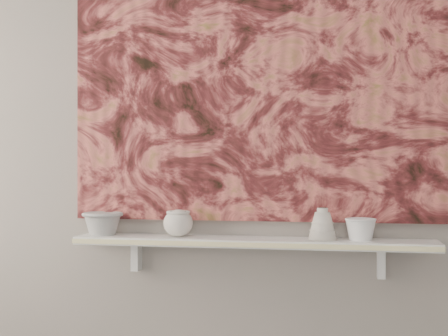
% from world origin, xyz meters
% --- Properties ---
extents(wall_back, '(3.60, 0.00, 3.60)m').
position_xyz_m(wall_back, '(0.00, 1.60, 1.35)').
color(wall_back, gray).
rests_on(wall_back, floor).
extents(shelf, '(1.40, 0.18, 0.03)m').
position_xyz_m(shelf, '(0.00, 1.51, 0.92)').
color(shelf, silver).
rests_on(shelf, wall_back).
extents(shelf_stripe, '(1.40, 0.01, 0.02)m').
position_xyz_m(shelf_stripe, '(0.00, 1.41, 0.92)').
color(shelf_stripe, beige).
rests_on(shelf_stripe, shelf).
extents(bracket_left, '(0.03, 0.06, 0.12)m').
position_xyz_m(bracket_left, '(-0.49, 1.57, 0.84)').
color(bracket_left, silver).
rests_on(bracket_left, wall_back).
extents(bracket_right, '(0.03, 0.06, 0.12)m').
position_xyz_m(bracket_right, '(0.49, 1.57, 0.84)').
color(bracket_right, silver).
rests_on(bracket_right, wall_back).
extents(painting, '(1.50, 0.02, 1.10)m').
position_xyz_m(painting, '(0.00, 1.59, 1.54)').
color(painting, '#5B1F22').
rests_on(painting, wall_back).
extents(house_motif, '(0.09, 0.00, 0.08)m').
position_xyz_m(house_motif, '(0.45, 1.57, 1.23)').
color(house_motif, black).
rests_on(house_motif, painting).
extents(bowl_grey, '(0.17, 0.17, 0.10)m').
position_xyz_m(bowl_grey, '(-0.61, 1.51, 0.98)').
color(bowl_grey, '#989895').
rests_on(bowl_grey, shelf).
extents(cup_cream, '(0.14, 0.14, 0.11)m').
position_xyz_m(cup_cream, '(-0.30, 1.51, 0.98)').
color(cup_cream, beige).
rests_on(cup_cream, shelf).
extents(bell_vessel, '(0.13, 0.13, 0.12)m').
position_xyz_m(bell_vessel, '(0.27, 1.51, 0.99)').
color(bell_vessel, beige).
rests_on(bell_vessel, shelf).
extents(bowl_white, '(0.15, 0.15, 0.08)m').
position_xyz_m(bowl_white, '(0.41, 1.51, 0.97)').
color(bowl_white, white).
rests_on(bowl_white, shelf).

